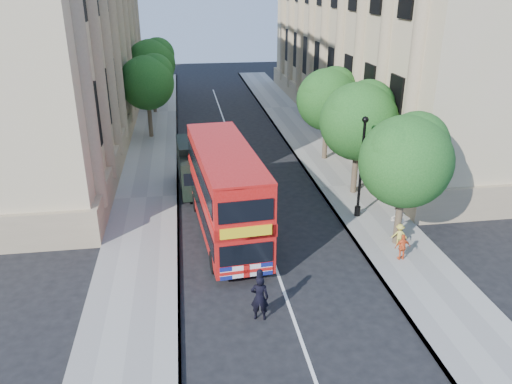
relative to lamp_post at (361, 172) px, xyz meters
name	(u,v)px	position (x,y,z in m)	size (l,w,h in m)	color
ground	(284,292)	(-5.00, -6.00, -2.51)	(120.00, 120.00, 0.00)	black
pavement_right	(347,186)	(0.75, 4.00, -2.45)	(3.50, 80.00, 0.12)	gray
pavement_left	(147,198)	(-10.75, 4.00, -2.45)	(3.50, 80.00, 0.12)	gray
building_right	(397,11)	(8.80, 18.00, 6.49)	(12.00, 38.00, 18.00)	#C4B588
building_left	(32,14)	(-18.80, 18.00, 6.49)	(12.00, 38.00, 18.00)	#C4B588
tree_right_near	(407,156)	(0.84, -2.97, 1.74)	(4.00, 4.00, 6.08)	#473828
tree_right_mid	(360,117)	(0.84, 3.03, 1.93)	(4.20, 4.20, 6.37)	#473828
tree_right_far	(328,96)	(0.84, 9.03, 1.80)	(4.00, 4.00, 6.15)	#473828
tree_left_far	(147,80)	(-10.96, 16.03, 1.93)	(4.00, 4.00, 6.30)	#473828
tree_left_back	(152,61)	(-10.96, 24.03, 2.20)	(4.20, 4.20, 6.65)	#473828
lamp_post	(361,172)	(0.00, 0.00, 0.00)	(0.32, 0.32, 5.16)	black
double_decker_bus	(225,190)	(-6.76, -0.87, -0.19)	(3.12, 9.25, 4.20)	#B70F0C
box_van	(197,168)	(-7.89, 4.93, -1.17)	(2.20, 4.89, 2.74)	black
police_constable	(260,298)	(-6.20, -7.46, -1.63)	(0.64, 0.42, 1.77)	black
woman_pedestrian	(396,219)	(0.97, -2.43, -1.50)	(0.86, 0.67, 1.77)	silver
child_a	(402,247)	(0.42, -4.46, -1.80)	(0.69, 0.29, 1.18)	orange
child_b	(399,235)	(0.81, -3.27, -1.87)	(0.68, 0.39, 1.05)	#D4C648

